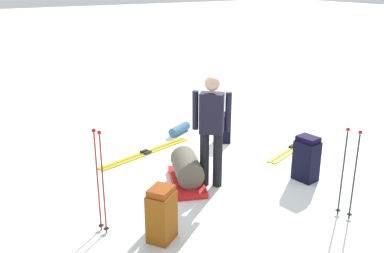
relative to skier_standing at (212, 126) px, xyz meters
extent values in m
plane|color=white|center=(-0.75, 0.13, -0.95)|extent=(80.00, 80.00, 0.00)
cylinder|color=black|center=(0.07, 0.07, -0.53)|extent=(0.14, 0.14, 0.85)
cylinder|color=black|center=(-0.07, -0.07, -0.53)|extent=(0.14, 0.14, 0.85)
cube|color=black|center=(0.00, 0.00, 0.20)|extent=(0.39, 0.40, 0.60)
cylinder|color=black|center=(0.16, 0.18, 0.23)|extent=(0.09, 0.09, 0.58)
cylinder|color=black|center=(-0.16, -0.18, 0.23)|extent=(0.09, 0.09, 0.58)
sphere|color=tan|center=(0.00, 0.00, 0.64)|extent=(0.22, 0.22, 0.22)
cube|color=gold|center=(-1.69, -0.31, -0.94)|extent=(0.58, 1.94, 0.02)
cube|color=black|center=(-1.69, -0.31, -0.92)|extent=(0.10, 0.15, 0.03)
cube|color=gold|center=(-1.59, -0.29, -0.94)|extent=(0.58, 1.94, 0.02)
cube|color=black|center=(-1.59, -0.29, -0.92)|extent=(0.10, 0.15, 0.03)
cube|color=gold|center=(-0.47, 2.13, -0.94)|extent=(0.66, 1.66, 0.02)
cube|color=black|center=(-0.47, 2.13, -0.92)|extent=(0.11, 0.15, 0.03)
cube|color=gold|center=(-0.38, 2.17, -0.94)|extent=(0.66, 1.66, 0.02)
cube|color=black|center=(-0.38, 2.17, -0.92)|extent=(0.11, 0.15, 0.03)
cube|color=black|center=(-1.44, 1.28, -0.72)|extent=(0.44, 0.40, 0.46)
cube|color=black|center=(-1.44, 1.28, -0.45)|extent=(0.39, 0.36, 0.08)
cube|color=black|center=(0.62, 1.36, -0.64)|extent=(0.38, 0.31, 0.64)
cube|color=black|center=(0.62, 1.36, -0.28)|extent=(0.34, 0.28, 0.08)
cube|color=brown|center=(0.90, -1.31, -0.65)|extent=(0.41, 0.43, 0.61)
cube|color=#8D3B0F|center=(0.90, -1.31, -0.30)|extent=(0.37, 0.38, 0.08)
cylinder|color=black|center=(1.62, 0.97, -0.37)|extent=(0.02, 0.02, 1.18)
sphere|color=#A51919|center=(1.62, 0.97, 0.25)|extent=(0.05, 0.05, 0.05)
cylinder|color=black|center=(1.62, 0.97, -0.89)|extent=(0.07, 0.07, 0.01)
cylinder|color=black|center=(1.77, 1.01, -0.37)|extent=(0.02, 0.02, 1.18)
sphere|color=#A51919|center=(1.77, 1.01, 0.25)|extent=(0.05, 0.05, 0.05)
cylinder|color=black|center=(1.77, 1.01, -0.89)|extent=(0.07, 0.07, 0.01)
cylinder|color=maroon|center=(0.31, -1.87, -0.31)|extent=(0.02, 0.02, 1.30)
sphere|color=#A51919|center=(0.31, -1.87, 0.37)|extent=(0.05, 0.05, 0.05)
cylinder|color=black|center=(0.31, -1.87, -0.89)|extent=(0.07, 0.07, 0.01)
cylinder|color=maroon|center=(0.41, -1.84, -0.31)|extent=(0.02, 0.02, 1.30)
sphere|color=#A51919|center=(0.41, -1.84, 0.37)|extent=(0.05, 0.05, 0.05)
cylinder|color=black|center=(0.41, -1.84, -0.89)|extent=(0.07, 0.07, 0.01)
cube|color=red|center=(-0.21, -0.30, -0.91)|extent=(1.14, 0.80, 0.09)
cylinder|color=#585244|center=(-0.21, -0.30, -0.66)|extent=(0.83, 0.64, 0.40)
cylinder|color=teal|center=(-2.24, 0.75, -0.86)|extent=(0.42, 0.57, 0.18)
camera|label=1|loc=(4.99, -3.40, 2.08)|focal=40.96mm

